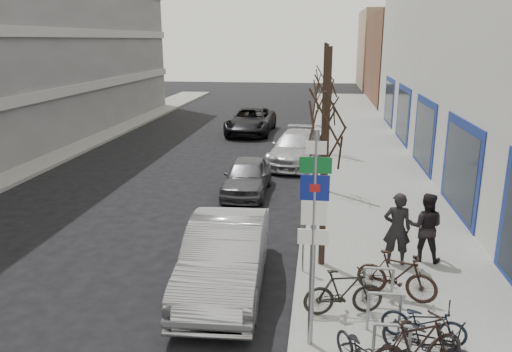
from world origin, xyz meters
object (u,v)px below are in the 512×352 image
(meter_mid, at_px, (309,180))
(bike_near_left, at_px, (362,350))
(highway_sign_pole, at_px, (314,228))
(lane_car, at_px, (251,121))
(tree_mid, at_px, (326,84))
(bike_mid_curb, at_px, (424,318))
(bike_far_curb, at_px, (429,338))
(parked_car_back, at_px, (296,148))
(bike_near_right, at_px, (416,347))
(bike_far_inner, at_px, (397,275))
(parked_car_mid, at_px, (247,176))
(meter_back, at_px, (312,148))
(bike_mid_inner, at_px, (344,292))
(pedestrian_far, at_px, (426,226))
(tree_far, at_px, (325,72))
(parked_car_front, at_px, (225,256))
(pedestrian_near, at_px, (397,229))
(meter_front, at_px, (303,242))
(tree_near, at_px, (327,108))
(bike_rack, at_px, (384,307))

(meter_mid, relative_size, bike_near_left, 0.84)
(highway_sign_pole, xyz_separation_m, lane_car, (-4.19, 22.11, -1.67))
(highway_sign_pole, bearing_deg, tree_mid, 88.86)
(bike_mid_curb, height_order, bike_far_curb, bike_far_curb)
(parked_car_back, bearing_deg, bike_near_right, -72.23)
(bike_near_left, height_order, bike_far_inner, bike_far_inner)
(highway_sign_pole, bearing_deg, parked_car_mid, 105.09)
(meter_back, distance_m, bike_mid_inner, 12.91)
(bike_near_right, xyz_separation_m, pedestrian_far, (1.04, 4.81, 0.34))
(tree_far, relative_size, bike_near_right, 2.96)
(bike_mid_inner, height_order, bike_far_curb, bike_far_curb)
(parked_car_front, height_order, pedestrian_near, pedestrian_near)
(bike_mid_inner, relative_size, pedestrian_far, 0.93)
(bike_far_curb, bearing_deg, highway_sign_pole, 113.97)
(meter_front, bearing_deg, tree_far, 88.09)
(highway_sign_pole, height_order, lane_car, highway_sign_pole)
(meter_mid, relative_size, parked_car_back, 0.25)
(highway_sign_pole, xyz_separation_m, bike_near_right, (1.76, -0.72, -1.74))
(meter_front, relative_size, bike_far_curb, 0.73)
(highway_sign_pole, relative_size, parked_car_mid, 1.07)
(highway_sign_pole, xyz_separation_m, meter_back, (-0.25, 14.01, -1.54))
(bike_far_inner, relative_size, pedestrian_near, 0.95)
(tree_mid, bearing_deg, tree_near, -90.00)
(bike_far_inner, bearing_deg, bike_rack, -176.12)
(meter_mid, relative_size, pedestrian_far, 0.70)
(tree_far, xyz_separation_m, bike_far_curb, (1.84, -16.90, -3.42))
(bike_near_right, xyz_separation_m, bike_mid_inner, (-1.12, 1.85, -0.05))
(meter_mid, bearing_deg, bike_rack, -78.20)
(tree_mid, distance_m, parked_car_back, 5.81)
(pedestrian_near, height_order, pedestrian_far, pedestrian_near)
(bike_far_curb, bearing_deg, meter_front, 68.63)
(highway_sign_pole, relative_size, bike_mid_curb, 2.70)
(tree_mid, relative_size, meter_mid, 4.33)
(parked_car_front, bearing_deg, bike_near_left, -48.23)
(bike_rack, distance_m, tree_far, 16.31)
(meter_back, relative_size, bike_near_right, 0.68)
(bike_rack, relative_size, bike_near_right, 1.21)
(parked_car_front, bearing_deg, meter_back, 78.89)
(bike_far_inner, distance_m, parked_car_mid, 8.84)
(highway_sign_pole, height_order, pedestrian_near, highway_sign_pole)
(meter_back, height_order, bike_far_curb, meter_back)
(tree_far, xyz_separation_m, pedestrian_near, (1.85, -12.74, -3.02))
(bike_near_right, distance_m, bike_mid_curb, 1.14)
(tree_mid, xyz_separation_m, bike_mid_curb, (1.90, -9.64, -3.48))
(pedestrian_far, bearing_deg, bike_near_right, 91.27)
(tree_mid, distance_m, bike_near_right, 11.36)
(tree_mid, xyz_separation_m, meter_mid, (-0.45, -1.50, -3.19))
(bike_mid_curb, xyz_separation_m, parked_car_mid, (-4.70, 9.27, 0.05))
(meter_back, distance_m, bike_far_curb, 14.58)
(meter_front, distance_m, lane_car, 19.51)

